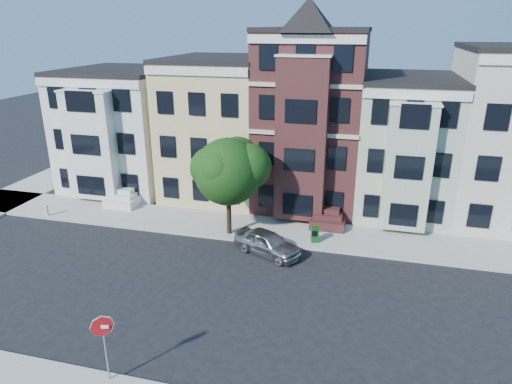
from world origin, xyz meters
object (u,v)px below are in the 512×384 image
(parked_car, at_px, (267,243))
(fire_hydrant, at_px, (47,211))
(street_tree, at_px, (228,176))
(stop_sign, at_px, (105,344))
(newspaper_box, at_px, (315,234))

(parked_car, distance_m, fire_hydrant, 15.83)
(street_tree, height_order, stop_sign, street_tree)
(street_tree, relative_size, fire_hydrant, 11.29)
(street_tree, xyz_separation_m, parked_car, (2.89, -1.85, -3.20))
(newspaper_box, xyz_separation_m, stop_sign, (-5.83, -13.21, 1.07))
(street_tree, distance_m, newspaper_box, 6.27)
(parked_car, height_order, stop_sign, stop_sign)
(street_tree, xyz_separation_m, newspaper_box, (5.36, 0.09, -3.26))
(street_tree, bearing_deg, stop_sign, -92.06)
(newspaper_box, height_order, stop_sign, stop_sign)
(stop_sign, bearing_deg, parked_car, 57.89)
(street_tree, distance_m, stop_sign, 13.31)
(newspaper_box, bearing_deg, stop_sign, -130.00)
(parked_car, distance_m, newspaper_box, 3.14)
(newspaper_box, bearing_deg, parked_car, -157.93)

